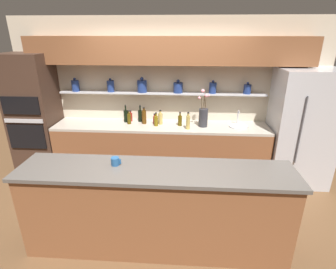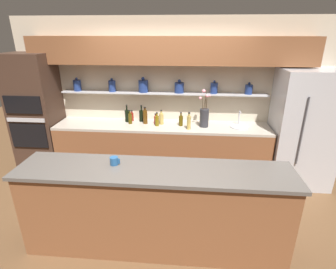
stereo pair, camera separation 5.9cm
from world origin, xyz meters
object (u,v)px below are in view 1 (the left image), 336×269
(bottle_sauce_9, at_px, (131,117))
(coffee_mug, at_px, (115,161))
(bottle_spirit_0, at_px, (188,122))
(refrigerator, at_px, (301,129))
(bottle_spirit_2, at_px, (144,117))
(bottle_oil_7, at_px, (129,119))
(sink_fixture, at_px, (238,125))
(bottle_spirit_6, at_px, (160,118))
(bottle_wine_8, at_px, (126,116))
(oven_tower, at_px, (35,116))
(bottle_wine_1, at_px, (140,116))
(flower_vase, at_px, (203,116))
(bottle_oil_3, at_px, (156,121))
(bottle_oil_4, at_px, (180,120))
(bottle_sauce_5, at_px, (155,120))

(bottle_sauce_9, height_order, coffee_mug, same)
(coffee_mug, bearing_deg, bottle_spirit_0, 61.53)
(refrigerator, bearing_deg, bottle_spirit_2, 177.75)
(bottle_oil_7, relative_size, bottle_sauce_9, 1.25)
(sink_fixture, bearing_deg, bottle_spirit_6, 178.12)
(refrigerator, distance_m, bottle_wine_8, 2.86)
(refrigerator, bearing_deg, bottle_oil_7, 178.60)
(oven_tower, relative_size, sink_fixture, 6.81)
(bottle_wine_1, xyz_separation_m, bottle_spirit_2, (0.08, -0.11, 0.02))
(flower_vase, distance_m, bottle_oil_3, 0.77)
(bottle_spirit_0, distance_m, bottle_wine_1, 0.88)
(bottle_spirit_6, bearing_deg, bottle_oil_4, -8.79)
(bottle_sauce_5, relative_size, bottle_sauce_9, 0.95)
(flower_vase, bearing_deg, bottle_sauce_9, 171.14)
(bottle_oil_7, bearing_deg, bottle_sauce_9, 91.14)
(bottle_spirit_2, bearing_deg, bottle_oil_4, -5.63)
(refrigerator, relative_size, coffee_mug, 17.06)
(bottle_wine_8, bearing_deg, bottle_oil_3, -17.64)
(bottle_wine_1, height_order, bottle_sauce_9, bottle_wine_1)
(bottle_oil_4, height_order, coffee_mug, bottle_oil_4)
(bottle_oil_4, distance_m, bottle_sauce_5, 0.43)
(bottle_spirit_2, xyz_separation_m, bottle_oil_4, (0.60, -0.06, -0.03))
(oven_tower, distance_m, bottle_oil_7, 1.61)
(sink_fixture, relative_size, bottle_spirit_2, 1.07)
(bottle_spirit_0, xyz_separation_m, bottle_oil_4, (-0.13, 0.16, -0.03))
(bottle_spirit_2, distance_m, bottle_sauce_9, 0.28)
(flower_vase, relative_size, bottle_oil_3, 2.65)
(oven_tower, bearing_deg, bottle_oil_7, 1.13)
(oven_tower, xyz_separation_m, bottle_sauce_5, (2.03, 0.05, -0.03))
(bottle_spirit_6, bearing_deg, bottle_sauce_9, 166.13)
(flower_vase, distance_m, bottle_wine_1, 1.07)
(bottle_spirit_2, bearing_deg, bottle_wine_8, 168.14)
(flower_vase, xyz_separation_m, bottle_spirit_2, (-0.97, 0.07, -0.06))
(bottle_oil_3, bearing_deg, bottle_wine_1, 144.08)
(oven_tower, height_order, bottle_wine_8, oven_tower)
(bottle_wine_1, bearing_deg, sink_fixture, -5.66)
(oven_tower, distance_m, bottle_sauce_5, 2.03)
(bottle_oil_3, bearing_deg, bottle_wine_8, 162.36)
(bottle_oil_3, distance_m, bottle_oil_4, 0.39)
(bottle_wine_8, bearing_deg, bottle_spirit_6, -7.31)
(bottle_spirit_6, distance_m, coffee_mug, 1.69)
(bottle_wine_1, bearing_deg, flower_vase, -9.73)
(bottle_oil_3, bearing_deg, bottle_sauce_5, 110.58)
(refrigerator, relative_size, bottle_spirit_6, 7.71)
(refrigerator, distance_m, bottle_spirit_6, 2.26)
(oven_tower, height_order, bottle_oil_3, oven_tower)
(bottle_oil_3, height_order, bottle_oil_7, bottle_oil_7)
(refrigerator, bearing_deg, bottle_sauce_9, 175.47)
(oven_tower, xyz_separation_m, bottle_oil_7, (1.61, 0.03, -0.01))
(bottle_oil_4, distance_m, bottle_wine_8, 0.93)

